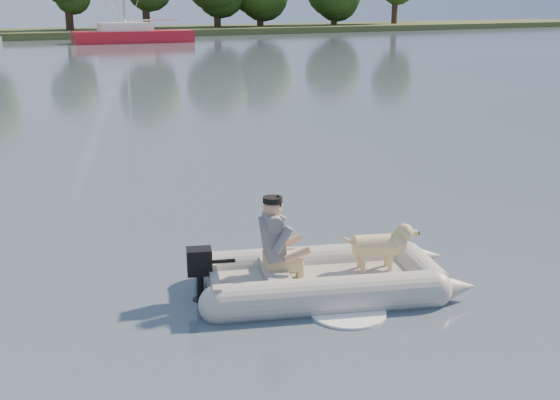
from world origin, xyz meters
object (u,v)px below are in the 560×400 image
dinghy (328,248)px  dog (375,249)px  man (274,236)px  sailboat (132,36)px

dinghy → dog: dinghy is taller
man → dinghy: bearing=-4.2°
dinghy → sailboat: bearing=94.0°
dog → dinghy: bearing=-175.4°
man → sailboat: bearing=93.3°
man → dog: man is taller
dog → sailboat: sailboat is taller
man → dog: (1.11, -0.39, -0.23)m
dog → sailboat: size_ratio=0.06×
dinghy → dog: (0.55, -0.15, -0.06)m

